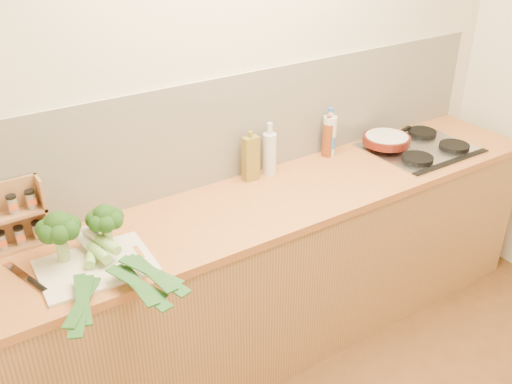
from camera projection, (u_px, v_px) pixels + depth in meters
room_shell at (241, 126)px, 2.86m from camera, size 3.50×3.50×3.50m
counter at (272, 271)px, 2.99m from camera, size 3.20×0.62×0.90m
gas_hob at (420, 147)px, 3.26m from camera, size 0.58×0.50×0.04m
chopping_board at (96, 266)px, 2.25m from camera, size 0.45×0.34×0.01m
broccoli_left at (58, 228)px, 2.21m from camera, size 0.17×0.17×0.22m
broccoli_right at (105, 219)px, 2.30m from camera, size 0.15×0.16×0.19m
leek_front at (89, 267)px, 2.20m from camera, size 0.32×0.61×0.04m
leek_mid at (110, 262)px, 2.20m from camera, size 0.16×0.63×0.04m
leek_back at (120, 253)px, 2.22m from camera, size 0.21×0.63×0.04m
chefs_knife at (32, 281)px, 2.17m from camera, size 0.11×0.29×0.02m
skillet at (387, 139)px, 3.24m from camera, size 0.39×0.27×0.05m
spice_rack at (15, 219)px, 2.34m from camera, size 0.24×0.10×0.29m
oil_tin at (251, 158)px, 2.87m from camera, size 0.08×0.05×0.27m
glass_bottle at (270, 153)px, 2.94m from camera, size 0.07×0.07×0.28m
amber_bottle at (328, 139)px, 3.14m from camera, size 0.06×0.06×0.24m
water_bottle at (329, 137)px, 3.15m from camera, size 0.08×0.08×0.26m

